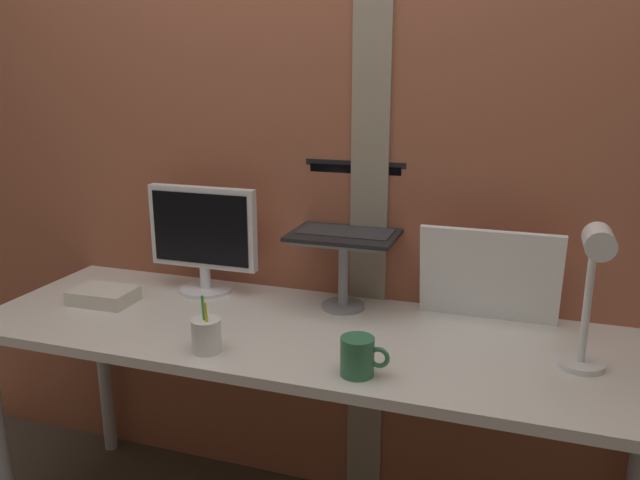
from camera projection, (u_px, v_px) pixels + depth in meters
name	position (u px, v px, depth m)	size (l,w,h in m)	color
brick_wall_back	(322.00, 144.00, 2.11)	(3.17, 0.16, 2.53)	#9E563D
desk	(309.00, 353.00, 1.88)	(2.05, 0.65, 0.76)	silver
monitor	(203.00, 234.00, 2.13)	(0.39, 0.18, 0.37)	white
laptop_stand	(344.00, 261.00, 1.99)	(0.28, 0.22, 0.24)	gray
laptop	(350.00, 214.00, 2.02)	(0.33, 0.28, 0.23)	black
whiteboard_panel	(489.00, 276.00, 1.89)	(0.41, 0.02, 0.30)	white
desk_lamp	(592.00, 283.00, 1.52)	(0.12, 0.20, 0.39)	white
pen_cup	(207.00, 335.00, 1.71)	(0.08, 0.08, 0.16)	white
coffee_mug	(358.00, 356.00, 1.58)	(0.13, 0.09, 0.10)	#33724C
paper_clutter_stack	(104.00, 296.00, 2.07)	(0.20, 0.14, 0.05)	silver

